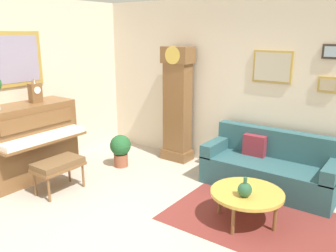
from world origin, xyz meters
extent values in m
cube|color=#B2A899|center=(0.00, 0.00, -0.05)|extent=(6.40, 6.00, 0.10)
cube|color=beige|center=(-2.60, 0.00, 1.40)|extent=(0.10, 4.90, 2.80)
cube|color=#B28E3D|center=(-2.54, 0.07, 1.85)|extent=(0.03, 1.10, 0.84)
cube|color=#998EA8|center=(-2.52, 0.07, 1.85)|extent=(0.01, 0.98, 0.72)
cube|color=beige|center=(0.00, 2.40, 1.40)|extent=(5.30, 0.10, 2.80)
cube|color=#B28E3D|center=(0.75, 2.33, 1.75)|extent=(0.60, 0.03, 0.48)
cube|color=#BCB299|center=(0.75, 2.32, 1.75)|extent=(0.54, 0.01, 0.42)
cube|color=#B28E3D|center=(1.55, 2.33, 1.55)|extent=(0.26, 0.03, 0.22)
cube|color=tan|center=(1.55, 2.32, 1.55)|extent=(0.20, 0.01, 0.16)
cube|color=#33281E|center=(1.55, 2.33, 2.00)|extent=(0.24, 0.03, 0.20)
cube|color=#9EB2C1|center=(1.55, 2.32, 2.00)|extent=(0.18, 0.01, 0.14)
cube|color=maroon|center=(1.18, 0.92, 0.00)|extent=(2.10, 1.50, 0.01)
cube|color=brown|center=(-2.25, 0.07, 0.60)|extent=(0.60, 1.44, 1.19)
cube|color=brown|center=(-1.82, 0.07, 0.68)|extent=(0.28, 1.38, 0.04)
cube|color=white|center=(-1.82, 0.07, 0.74)|extent=(0.26, 1.32, 0.08)
cube|color=brown|center=(-1.93, 0.07, 0.98)|extent=(0.03, 1.20, 0.20)
cube|color=brown|center=(-1.45, 0.00, 0.38)|extent=(0.42, 0.70, 0.04)
cube|color=brown|center=(-1.45, 0.00, 0.44)|extent=(0.40, 0.68, 0.08)
cylinder|color=brown|center=(-1.29, -0.30, 0.18)|extent=(0.04, 0.04, 0.36)
cylinder|color=brown|center=(-1.29, 0.30, 0.18)|extent=(0.04, 0.04, 0.36)
cylinder|color=brown|center=(-1.61, -0.30, 0.18)|extent=(0.04, 0.04, 0.36)
cylinder|color=brown|center=(-1.61, 0.30, 0.18)|extent=(0.04, 0.04, 0.36)
cube|color=brown|center=(-0.82, 2.12, 0.09)|extent=(0.52, 0.34, 0.18)
cube|color=brown|center=(-0.82, 2.12, 0.89)|extent=(0.44, 0.28, 1.78)
cube|color=brown|center=(-0.82, 2.12, 1.88)|extent=(0.52, 0.32, 0.28)
cylinder|color=gold|center=(-0.82, 1.96, 1.88)|extent=(0.30, 0.02, 0.30)
cylinder|color=gold|center=(-0.82, 2.07, 0.95)|extent=(0.03, 0.03, 0.70)
cube|color=#2D565B|center=(0.98, 1.87, 0.21)|extent=(1.90, 0.80, 0.42)
cube|color=#2D565B|center=(0.98, 2.17, 0.62)|extent=(1.90, 0.20, 0.44)
cube|color=#2D565B|center=(0.12, 1.87, 0.50)|extent=(0.18, 0.80, 0.20)
cube|color=#2D565B|center=(1.84, 1.87, 0.50)|extent=(0.18, 0.80, 0.20)
cube|color=maroon|center=(0.68, 2.01, 0.58)|extent=(0.34, 0.12, 0.32)
cylinder|color=gold|center=(1.10, 0.80, 0.38)|extent=(0.88, 0.88, 0.04)
torus|color=brown|center=(1.10, 0.80, 0.38)|extent=(0.88, 0.88, 0.04)
cylinder|color=brown|center=(1.10, 1.16, 0.18)|extent=(0.04, 0.04, 0.36)
cylinder|color=brown|center=(1.46, 0.80, 0.18)|extent=(0.04, 0.04, 0.36)
cylinder|color=brown|center=(1.10, 0.44, 0.18)|extent=(0.04, 0.04, 0.36)
cylinder|color=brown|center=(0.74, 0.80, 0.18)|extent=(0.04, 0.04, 0.36)
cube|color=brown|center=(-2.23, 0.26, 1.34)|extent=(0.12, 0.18, 0.30)
cylinder|color=white|center=(-2.17, 0.26, 1.39)|extent=(0.01, 0.11, 0.11)
cone|color=brown|center=(-2.23, 0.26, 1.53)|extent=(0.10, 0.10, 0.08)
cylinder|color=#234C33|center=(1.12, 0.67, 0.41)|extent=(0.09, 0.09, 0.01)
sphere|color=#285638|center=(1.12, 0.67, 0.49)|extent=(0.17, 0.17, 0.17)
cylinder|color=#285638|center=(1.12, 0.67, 0.60)|extent=(0.04, 0.04, 0.08)
cylinder|color=#935138|center=(-1.41, 1.25, 0.11)|extent=(0.24, 0.24, 0.22)
sphere|color=#235B2D|center=(-1.41, 1.25, 0.38)|extent=(0.36, 0.36, 0.36)
camera|label=1|loc=(2.58, -2.86, 2.26)|focal=37.26mm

